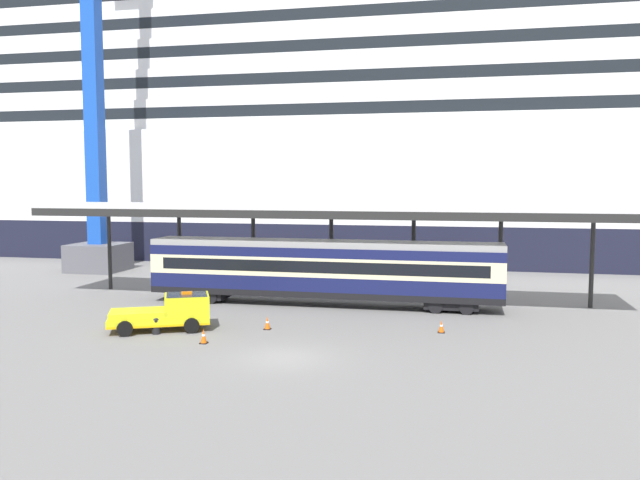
{
  "coord_description": "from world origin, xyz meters",
  "views": [
    {
      "loc": [
        7.59,
        -27.16,
        7.83
      ],
      "look_at": [
        -0.28,
        8.68,
        4.5
      ],
      "focal_mm": 36.18,
      "sensor_mm": 36.0,
      "label": 1
    }
  ],
  "objects_px": {
    "traffic_cone_mid": "(441,327)",
    "traffic_cone_near": "(267,323)",
    "dockside_crane": "(103,31)",
    "quay_bollard": "(156,324)",
    "cruise_ship": "(271,121)",
    "traffic_cone_far": "(204,336)",
    "train_carriage": "(323,269)",
    "service_truck": "(169,312)"
  },
  "relations": [
    {
      "from": "cruise_ship",
      "to": "traffic_cone_near",
      "type": "distance_m",
      "value": 44.24
    },
    {
      "from": "quay_bollard",
      "to": "traffic_cone_far",
      "type": "bearing_deg",
      "value": -22.64
    },
    {
      "from": "cruise_ship",
      "to": "traffic_cone_near",
      "type": "xyz_separation_m",
      "value": [
        11.73,
        -40.11,
        -14.52
      ]
    },
    {
      "from": "train_carriage",
      "to": "service_truck",
      "type": "height_order",
      "value": "train_carriage"
    },
    {
      "from": "traffic_cone_far",
      "to": "quay_bollard",
      "type": "xyz_separation_m",
      "value": [
        -3.15,
        1.31,
        0.16
      ]
    },
    {
      "from": "train_carriage",
      "to": "traffic_cone_mid",
      "type": "bearing_deg",
      "value": -38.45
    },
    {
      "from": "dockside_crane",
      "to": "quay_bollard",
      "type": "distance_m",
      "value": 32.34
    },
    {
      "from": "service_truck",
      "to": "dockside_crane",
      "type": "height_order",
      "value": "dockside_crane"
    },
    {
      "from": "service_truck",
      "to": "traffic_cone_mid",
      "type": "xyz_separation_m",
      "value": [
        14.09,
        2.46,
        -0.67
      ]
    },
    {
      "from": "traffic_cone_mid",
      "to": "traffic_cone_near",
      "type": "bearing_deg",
      "value": -172.29
    },
    {
      "from": "cruise_ship",
      "to": "traffic_cone_near",
      "type": "bearing_deg",
      "value": -73.7
    },
    {
      "from": "traffic_cone_near",
      "to": "quay_bollard",
      "type": "bearing_deg",
      "value": -157.3
    },
    {
      "from": "traffic_cone_far",
      "to": "quay_bollard",
      "type": "bearing_deg",
      "value": 157.36
    },
    {
      "from": "dockside_crane",
      "to": "quay_bollard",
      "type": "relative_size",
      "value": 65.72
    },
    {
      "from": "cruise_ship",
      "to": "quay_bollard",
      "type": "xyz_separation_m",
      "value": [
        6.44,
        -42.33,
        -14.35
      ]
    },
    {
      "from": "traffic_cone_near",
      "to": "traffic_cone_mid",
      "type": "relative_size",
      "value": 1.07
    },
    {
      "from": "train_carriage",
      "to": "traffic_cone_far",
      "type": "height_order",
      "value": "train_carriage"
    },
    {
      "from": "service_truck",
      "to": "traffic_cone_near",
      "type": "relative_size",
      "value": 7.99
    },
    {
      "from": "traffic_cone_near",
      "to": "dockside_crane",
      "type": "xyz_separation_m",
      "value": [
        -20.04,
        18.43,
        20.23
      ]
    },
    {
      "from": "traffic_cone_mid",
      "to": "quay_bollard",
      "type": "xyz_separation_m",
      "value": [
        -14.35,
        -3.44,
        0.2
      ]
    },
    {
      "from": "quay_bollard",
      "to": "traffic_cone_near",
      "type": "bearing_deg",
      "value": 22.7
    },
    {
      "from": "train_carriage",
      "to": "traffic_cone_near",
      "type": "relative_size",
      "value": 31.98
    },
    {
      "from": "service_truck",
      "to": "dockside_crane",
      "type": "distance_m",
      "value": 31.55
    },
    {
      "from": "quay_bollard",
      "to": "train_carriage",
      "type": "bearing_deg",
      "value": 54.64
    },
    {
      "from": "cruise_ship",
      "to": "train_carriage",
      "type": "bearing_deg",
      "value": -68.14
    },
    {
      "from": "train_carriage",
      "to": "traffic_cone_mid",
      "type": "distance_m",
      "value": 9.93
    },
    {
      "from": "cruise_ship",
      "to": "traffic_cone_far",
      "type": "relative_size",
      "value": 250.48
    },
    {
      "from": "service_truck",
      "to": "traffic_cone_far",
      "type": "height_order",
      "value": "service_truck"
    },
    {
      "from": "traffic_cone_mid",
      "to": "traffic_cone_far",
      "type": "height_order",
      "value": "traffic_cone_far"
    },
    {
      "from": "cruise_ship",
      "to": "quay_bollard",
      "type": "height_order",
      "value": "cruise_ship"
    },
    {
      "from": "service_truck",
      "to": "traffic_cone_far",
      "type": "xyz_separation_m",
      "value": [
        2.89,
        -2.29,
        -0.64
      ]
    },
    {
      "from": "cruise_ship",
      "to": "traffic_cone_far",
      "type": "bearing_deg",
      "value": -77.61
    },
    {
      "from": "traffic_cone_mid",
      "to": "dockside_crane",
      "type": "height_order",
      "value": "dockside_crane"
    },
    {
      "from": "cruise_ship",
      "to": "service_truck",
      "type": "bearing_deg",
      "value": -80.8
    },
    {
      "from": "train_carriage",
      "to": "service_truck",
      "type": "relative_size",
      "value": 4.0
    },
    {
      "from": "cruise_ship",
      "to": "traffic_cone_mid",
      "type": "xyz_separation_m",
      "value": [
        20.79,
        -38.89,
        -14.54
      ]
    },
    {
      "from": "dockside_crane",
      "to": "traffic_cone_mid",
      "type": "bearing_deg",
      "value": -30.6
    },
    {
      "from": "train_carriage",
      "to": "cruise_ship",
      "type": "bearing_deg",
      "value": 111.86
    },
    {
      "from": "cruise_ship",
      "to": "traffic_cone_mid",
      "type": "distance_m",
      "value": 46.43
    },
    {
      "from": "dockside_crane",
      "to": "train_carriage",
      "type": "bearing_deg",
      "value": -27.46
    },
    {
      "from": "traffic_cone_far",
      "to": "dockside_crane",
      "type": "distance_m",
      "value": 34.8
    },
    {
      "from": "train_carriage",
      "to": "traffic_cone_far",
      "type": "bearing_deg",
      "value": -108.36
    }
  ]
}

